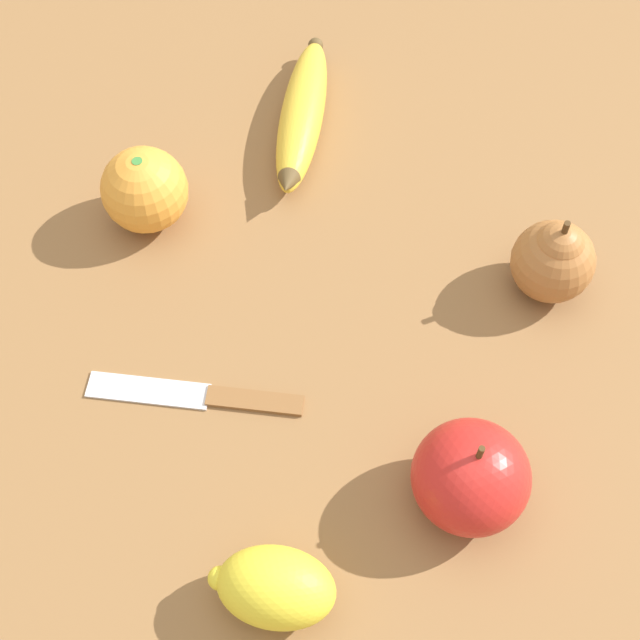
{
  "coord_description": "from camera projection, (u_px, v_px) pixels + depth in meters",
  "views": [
    {
      "loc": [
        0.28,
        -0.31,
        0.62
      ],
      "look_at": [
        0.08,
        -0.02,
        0.03
      ],
      "focal_mm": 50.0,
      "sensor_mm": 36.0,
      "label": 1
    }
  ],
  "objects": [
    {
      "name": "orange",
      "position": [
        144.0,
        191.0,
        0.74
      ],
      "size": [
        0.07,
        0.07,
        0.07
      ],
      "color": "orange",
      "rests_on": "ground_plane"
    },
    {
      "name": "pear",
      "position": [
        554.0,
        259.0,
        0.71
      ],
      "size": [
        0.07,
        0.07,
        0.08
      ],
      "color": "#A36633",
      "rests_on": "ground_plane"
    },
    {
      "name": "lemon",
      "position": [
        275.0,
        587.0,
        0.58
      ],
      "size": [
        0.09,
        0.08,
        0.05
      ],
      "rotation": [
        0.0,
        0.0,
        3.57
      ],
      "color": "yellow",
      "rests_on": "ground_plane"
    },
    {
      "name": "paring_knife",
      "position": [
        202.0,
        394.0,
        0.68
      ],
      "size": [
        0.16,
        0.09,
        0.01
      ],
      "rotation": [
        0.0,
        0.0,
        2.04
      ],
      "color": "silver",
      "rests_on": "ground_plane"
    },
    {
      "name": "ground_plane",
      "position": [
        250.0,
        273.0,
        0.74
      ],
      "size": [
        3.0,
        3.0,
        0.0
      ],
      "primitive_type": "plane",
      "color": "olive"
    },
    {
      "name": "apple",
      "position": [
        471.0,
        477.0,
        0.61
      ],
      "size": [
        0.08,
        0.08,
        0.09
      ],
      "color": "red",
      "rests_on": "ground_plane"
    },
    {
      "name": "banana",
      "position": [
        302.0,
        115.0,
        0.81
      ],
      "size": [
        0.12,
        0.19,
        0.04
      ],
      "rotation": [
        0.0,
        0.0,
        5.17
      ],
      "color": "gold",
      "rests_on": "ground_plane"
    }
  ]
}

